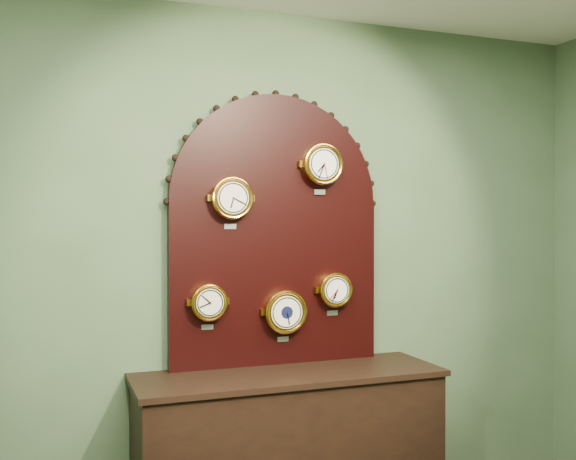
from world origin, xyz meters
name	(u,v)px	position (x,y,z in m)	size (l,w,h in m)	color
wall_back	(273,261)	(0.00, 2.50, 1.40)	(4.00, 4.00, 0.00)	#4D6948
shop_counter	(289,453)	(0.00, 2.23, 0.40)	(1.60, 0.50, 0.80)	black
display_board	(276,221)	(0.00, 2.45, 1.63)	(1.26, 0.06, 1.53)	black
roman_clock	(232,198)	(-0.27, 2.38, 1.75)	(0.23, 0.08, 0.28)	gold
arabic_clock	(322,164)	(0.25, 2.38, 1.94)	(0.24, 0.08, 0.29)	gold
hygrometer	(209,302)	(-0.40, 2.38, 1.20)	(0.20, 0.08, 0.25)	gold
barometer	(285,312)	(0.03, 2.38, 1.13)	(0.24, 0.08, 0.29)	gold
tide_clock	(335,290)	(0.33, 2.38, 1.24)	(0.20, 0.08, 0.25)	gold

